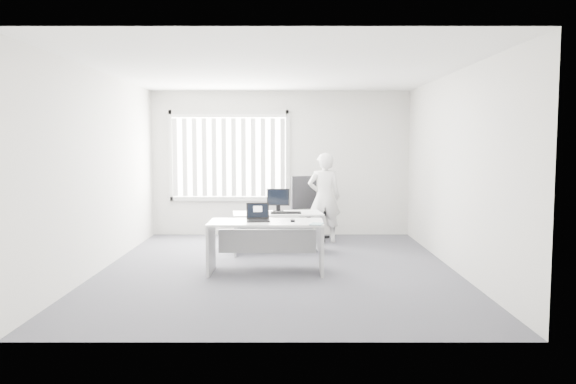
{
  "coord_description": "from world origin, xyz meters",
  "views": [
    {
      "loc": [
        0.15,
        -7.93,
        1.8
      ],
      "look_at": [
        0.14,
        0.15,
        1.09
      ],
      "focal_mm": 35.0,
      "sensor_mm": 36.0,
      "label": 1
    }
  ],
  "objects_px": {
    "person": "(324,198)",
    "laptop": "(258,213)",
    "desk_far": "(277,224)",
    "office_chair": "(307,220)",
    "desk_near": "(266,236)",
    "monitor": "(278,200)"
  },
  "relations": [
    {
      "from": "desk_far",
      "to": "monitor",
      "type": "height_order",
      "value": "monitor"
    },
    {
      "from": "desk_near",
      "to": "person",
      "type": "distance_m",
      "value": 2.61
    },
    {
      "from": "office_chair",
      "to": "person",
      "type": "relative_size",
      "value": 0.73
    },
    {
      "from": "laptop",
      "to": "office_chair",
      "type": "bearing_deg",
      "value": 67.88
    },
    {
      "from": "office_chair",
      "to": "desk_near",
      "type": "bearing_deg",
      "value": -125.74
    },
    {
      "from": "office_chair",
      "to": "desk_far",
      "type": "bearing_deg",
      "value": -136.29
    },
    {
      "from": "office_chair",
      "to": "monitor",
      "type": "bearing_deg",
      "value": -140.21
    },
    {
      "from": "desk_near",
      "to": "person",
      "type": "xyz_separation_m",
      "value": [
        0.96,
        2.41,
        0.29
      ]
    },
    {
      "from": "desk_far",
      "to": "monitor",
      "type": "xyz_separation_m",
      "value": [
        0.01,
        0.2,
        0.37
      ]
    },
    {
      "from": "desk_near",
      "to": "monitor",
      "type": "relative_size",
      "value": 4.18
    },
    {
      "from": "desk_far",
      "to": "office_chair",
      "type": "relative_size",
      "value": 1.28
    },
    {
      "from": "desk_far",
      "to": "person",
      "type": "height_order",
      "value": "person"
    },
    {
      "from": "desk_far",
      "to": "monitor",
      "type": "relative_size",
      "value": 4.01
    },
    {
      "from": "office_chair",
      "to": "laptop",
      "type": "bearing_deg",
      "value": -127.88
    },
    {
      "from": "office_chair",
      "to": "monitor",
      "type": "distance_m",
      "value": 1.19
    },
    {
      "from": "office_chair",
      "to": "monitor",
      "type": "relative_size",
      "value": 3.13
    },
    {
      "from": "desk_near",
      "to": "person",
      "type": "bearing_deg",
      "value": 68.73
    },
    {
      "from": "desk_far",
      "to": "person",
      "type": "relative_size",
      "value": 0.93
    },
    {
      "from": "person",
      "to": "monitor",
      "type": "distance_m",
      "value": 1.12
    },
    {
      "from": "person",
      "to": "laptop",
      "type": "relative_size",
      "value": 5.12
    },
    {
      "from": "desk_far",
      "to": "office_chair",
      "type": "distance_m",
      "value": 1.28
    },
    {
      "from": "desk_far",
      "to": "laptop",
      "type": "distance_m",
      "value": 1.52
    }
  ]
}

